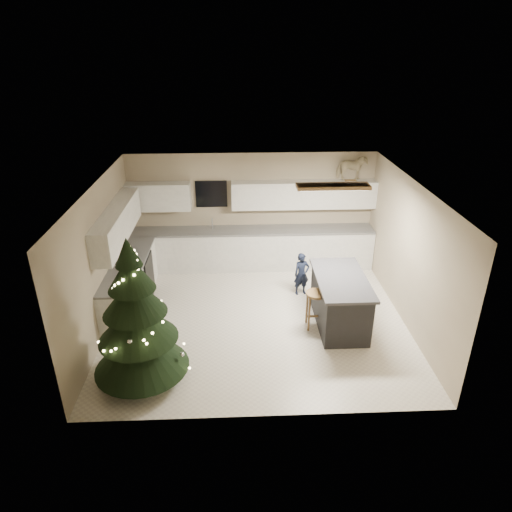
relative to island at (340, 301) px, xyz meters
name	(u,v)px	position (x,y,z in m)	size (l,w,h in m)	color
ground_plane	(257,318)	(-1.51, 0.22, -0.48)	(5.50, 5.50, 0.00)	silver
room_shell	(258,233)	(-1.49, 0.22, 1.27)	(5.52, 5.02, 2.61)	tan
cabinetry	(211,248)	(-2.42, 1.87, 0.28)	(5.50, 3.20, 2.00)	white
island	(340,301)	(0.00, 0.00, 0.00)	(0.90, 1.70, 0.95)	black
bar_stool	(316,301)	(-0.46, -0.09, 0.06)	(0.37, 0.37, 0.71)	brown
christmas_tree	(137,325)	(-3.36, -1.38, 0.50)	(1.49, 1.44, 2.38)	#3F2816
toddler	(302,274)	(-0.54, 1.13, -0.03)	(0.33, 0.22, 0.91)	black
rocking_horse	(352,168)	(0.66, 2.54, 1.81)	(0.65, 0.31, 0.56)	brown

